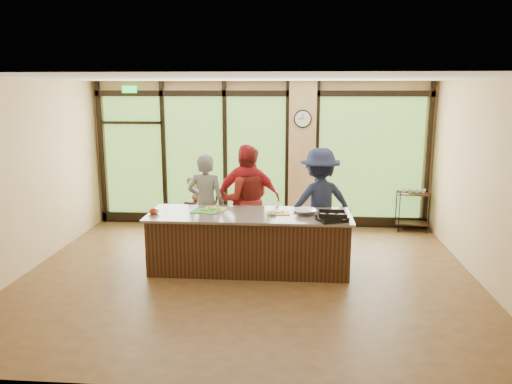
% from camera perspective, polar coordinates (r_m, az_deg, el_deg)
% --- Properties ---
extents(floor, '(7.00, 7.00, 0.00)m').
position_cam_1_polar(floor, '(7.87, -0.95, -9.53)').
color(floor, '#4D311B').
rests_on(floor, ground).
extents(ceiling, '(7.00, 7.00, 0.00)m').
position_cam_1_polar(ceiling, '(7.33, -1.04, 12.88)').
color(ceiling, white).
rests_on(ceiling, back_wall).
extents(back_wall, '(7.00, 0.00, 7.00)m').
position_cam_1_polar(back_wall, '(10.41, 0.57, 4.30)').
color(back_wall, tan).
rests_on(back_wall, floor).
extents(left_wall, '(0.00, 6.00, 6.00)m').
position_cam_1_polar(left_wall, '(8.52, -25.13, 1.49)').
color(left_wall, tan).
rests_on(left_wall, floor).
extents(right_wall, '(0.00, 6.00, 6.00)m').
position_cam_1_polar(right_wall, '(7.93, 25.07, 0.79)').
color(right_wall, tan).
rests_on(right_wall, floor).
extents(window_wall, '(6.90, 0.12, 3.00)m').
position_cam_1_polar(window_wall, '(10.37, 1.46, 3.68)').
color(window_wall, tan).
rests_on(window_wall, floor).
extents(island_base, '(3.10, 1.00, 0.88)m').
position_cam_1_polar(island_base, '(8.00, -0.76, -5.81)').
color(island_base, '#321D10').
rests_on(island_base, floor).
extents(countertop, '(3.20, 1.10, 0.04)m').
position_cam_1_polar(countertop, '(7.87, -0.77, -2.62)').
color(countertop, '#70685C').
rests_on(countertop, island_base).
extents(wall_clock, '(0.36, 0.04, 0.36)m').
position_cam_1_polar(wall_clock, '(10.18, 5.36, 8.33)').
color(wall_clock, black).
rests_on(wall_clock, window_wall).
extents(cook_left, '(0.69, 0.49, 1.78)m').
position_cam_1_polar(cook_left, '(8.65, -5.73, -1.43)').
color(cook_left, slate).
rests_on(cook_left, floor).
extents(cook_midleft, '(1.03, 0.86, 1.88)m').
position_cam_1_polar(cook_midleft, '(8.72, -1.19, -0.92)').
color(cook_midleft, maroon).
rests_on(cook_midleft, floor).
extents(cook_midright, '(1.19, 0.64, 1.92)m').
position_cam_1_polar(cook_midright, '(8.67, -0.97, -0.85)').
color(cook_midright, red).
rests_on(cook_midright, floor).
extents(cook_right, '(1.36, 1.01, 1.88)m').
position_cam_1_polar(cook_right, '(8.55, 7.27, -1.27)').
color(cook_right, '#1A203A').
rests_on(cook_right, floor).
extents(roasting_pan, '(0.50, 0.45, 0.07)m').
position_cam_1_polar(roasting_pan, '(7.52, 8.69, -3.02)').
color(roasting_pan, black).
rests_on(roasting_pan, countertop).
extents(mixing_bowl, '(0.43, 0.43, 0.08)m').
position_cam_1_polar(mixing_bowl, '(7.84, 5.68, -2.28)').
color(mixing_bowl, silver).
rests_on(mixing_bowl, countertop).
extents(cutting_board_left, '(0.47, 0.38, 0.01)m').
position_cam_1_polar(cutting_board_left, '(8.04, -5.79, -2.19)').
color(cutting_board_left, '#358D33').
rests_on(cutting_board_left, countertop).
extents(cutting_board_center, '(0.42, 0.35, 0.01)m').
position_cam_1_polar(cutting_board_center, '(8.20, -4.73, -1.90)').
color(cutting_board_center, gold).
rests_on(cutting_board_center, countertop).
extents(cutting_board_right, '(0.40, 0.32, 0.01)m').
position_cam_1_polar(cutting_board_right, '(7.88, 2.49, -2.43)').
color(cutting_board_right, gold).
rests_on(cutting_board_right, countertop).
extents(prep_bowl_near, '(0.21, 0.21, 0.05)m').
position_cam_1_polar(prep_bowl_near, '(8.02, -11.59, -2.26)').
color(prep_bowl_near, silver).
rests_on(prep_bowl_near, countertop).
extents(prep_bowl_mid, '(0.15, 0.15, 0.04)m').
position_cam_1_polar(prep_bowl_mid, '(7.77, 1.82, -2.51)').
color(prep_bowl_mid, silver).
rests_on(prep_bowl_mid, countertop).
extents(prep_bowl_far, '(0.18, 0.18, 0.04)m').
position_cam_1_polar(prep_bowl_far, '(8.01, 4.73, -2.14)').
color(prep_bowl_far, silver).
rests_on(prep_bowl_far, countertop).
extents(red_ramekin, '(0.14, 0.14, 0.09)m').
position_cam_1_polar(red_ramekin, '(7.97, -11.69, -2.23)').
color(red_ramekin, red).
rests_on(red_ramekin, countertop).
extents(flower_stand, '(0.48, 0.48, 0.75)m').
position_cam_1_polar(flower_stand, '(9.68, -6.64, -3.15)').
color(flower_stand, '#321D10').
rests_on(flower_stand, floor).
extents(flower_vase, '(0.25, 0.25, 0.25)m').
position_cam_1_polar(flower_vase, '(9.56, -6.71, -0.26)').
color(flower_vase, olive).
rests_on(flower_vase, flower_stand).
extents(bar_cart, '(0.68, 0.45, 0.87)m').
position_cam_1_polar(bar_cart, '(10.59, 17.46, -1.50)').
color(bar_cart, '#321D10').
rests_on(bar_cart, floor).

